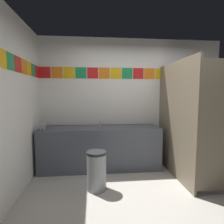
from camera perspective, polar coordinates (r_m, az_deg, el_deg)
name	(u,v)px	position (r m, az deg, el deg)	size (l,w,h in m)	color
ground_plane	(154,201)	(2.97, 12.79, -24.84)	(8.49, 8.49, 0.00)	#B2ADA3
wall_back	(132,101)	(4.10, 6.11, 3.24)	(3.86, 0.09, 2.64)	white
wall_side	(1,108)	(2.67, -30.70, 1.12)	(0.09, 3.09, 2.64)	white
vanity_counter	(100,148)	(3.82, -3.60, -10.75)	(2.34, 0.61, 0.83)	#4C515B
faucet_center	(100,124)	(3.80, -3.70, -3.66)	(0.04, 0.10, 0.14)	silver
soap_dispenser	(43,126)	(3.64, -20.37, -4.02)	(0.09, 0.09, 0.16)	gray
stall_divider	(191,122)	(3.40, 22.89, -2.72)	(0.92, 1.52, 2.06)	#726651
toilet	(195,152)	(4.25, 24.00, -11.15)	(0.39, 0.49, 0.74)	white
trash_bin	(97,171)	(3.06, -4.71, -17.36)	(0.31, 0.31, 0.61)	#999EA3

